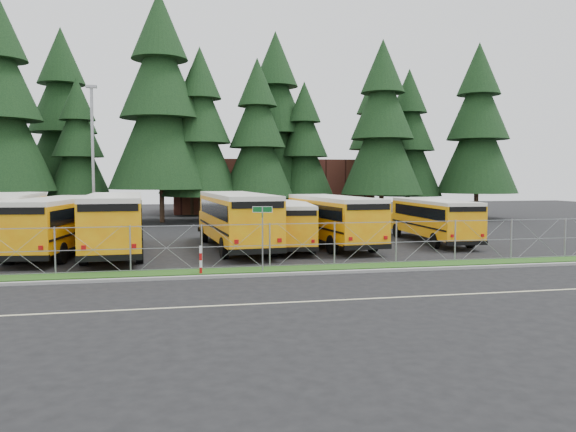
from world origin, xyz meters
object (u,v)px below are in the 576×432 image
object	(u,v)px
bus_4	(236,221)
light_standard	(93,155)
bus_2	(115,225)
bus_5	(289,225)
bus_east	(432,221)
bus_6	(331,221)
bus_0	(7,223)
street_sign	(262,225)
striped_bollard	(201,260)
bus_1	(58,226)

from	to	relation	value
bus_4	light_standard	distance (m)	12.81
bus_2	light_standard	world-z (taller)	light_standard
bus_2	bus_5	size ratio (longest dim) A/B	1.21
bus_5	bus_east	bearing A→B (deg)	11.60
bus_5	bus_6	world-z (taller)	bus_6
bus_east	bus_4	bearing A→B (deg)	-173.41
bus_6	light_standard	distance (m)	16.94
bus_6	bus_east	xyz separation A→B (m)	(6.61, 0.47, -0.14)
bus_0	bus_6	bearing A→B (deg)	-6.17
bus_6	street_sign	size ratio (longest dim) A/B	3.96
bus_0	bus_6	size ratio (longest dim) A/B	1.07
bus_2	striped_bollard	size ratio (longest dim) A/B	9.95
bus_east	street_sign	xyz separation A→B (m)	(-11.96, -8.62, 0.71)
bus_1	striped_bollard	size ratio (longest dim) A/B	9.43
bus_1	bus_4	distance (m)	9.26
bus_0	bus_1	bearing A→B (deg)	-33.99
bus_east	light_standard	xyz separation A→B (m)	(-20.83, 7.81, 4.18)
bus_4	light_standard	bearing A→B (deg)	130.51
bus_east	street_sign	bearing A→B (deg)	-141.48
street_sign	striped_bollard	world-z (taller)	street_sign
bus_4	bus_1	bearing A→B (deg)	177.26
bus_6	street_sign	bearing A→B (deg)	-128.42
bus_4	bus_6	distance (m)	5.62
bus_0	bus_4	size ratio (longest dim) A/B	0.99
bus_6	bus_5	bearing A→B (deg)	179.47
bus_0	bus_east	distance (m)	24.46
bus_2	bus_5	bearing A→B (deg)	2.97
bus_0	bus_4	world-z (taller)	bus_4
bus_1	bus_2	xyz separation A→B (m)	(2.86, -0.55, 0.08)
bus_2	bus_east	bearing A→B (deg)	2.20
bus_1	bus_5	size ratio (longest dim) A/B	1.14
bus_4	striped_bollard	xyz separation A→B (m)	(-2.34, -7.80, -0.97)
bus_0	striped_bollard	bearing A→B (deg)	-45.72
bus_4	striped_bollard	size ratio (longest dim) A/B	9.98
bus_1	street_sign	distance (m)	12.14
light_standard	bus_east	bearing A→B (deg)	-20.56
bus_6	bus_east	world-z (taller)	bus_6
bus_1	bus_2	distance (m)	2.92
striped_bollard	light_standard	world-z (taller)	light_standard
bus_east	light_standard	size ratio (longest dim) A/B	1.00
bus_4	bus_east	world-z (taller)	bus_4
street_sign	bus_4	bearing A→B (deg)	91.89
bus_0	bus_east	bearing A→B (deg)	-4.00
bus_4	bus_east	bearing A→B (deg)	-0.53
bus_east	light_standard	world-z (taller)	light_standard
bus_1	bus_east	distance (m)	21.50
bus_6	light_standard	bearing A→B (deg)	144.64
bus_5	light_standard	distance (m)	15.02
bus_2	street_sign	bearing A→B (deg)	-49.25
bus_4	street_sign	world-z (taller)	bus_4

